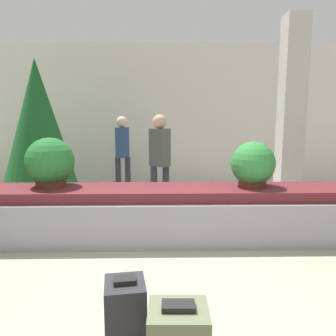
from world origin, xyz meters
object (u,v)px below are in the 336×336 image
object	(u,v)px
traveler_0	(122,149)
traveler_1	(160,155)
suitcase_3	(126,326)
potted_plant_0	(253,165)
decorated_tree	(38,127)
pillar	(291,115)
potted_plant_2	(50,163)

from	to	relation	value
traveler_0	traveler_1	distance (m)	1.54
suitcase_3	potted_plant_0	bearing A→B (deg)	50.41
potted_plant_0	traveler_1	world-z (taller)	traveler_1
suitcase_3	traveler_1	bearing A→B (deg)	78.54
suitcase_3	decorated_tree	distance (m)	4.70
pillar	traveler_1	distance (m)	2.30
suitcase_3	traveler_1	xyz separation A→B (m)	(0.20, 3.47, 0.66)
suitcase_3	traveler_0	world-z (taller)	traveler_0
pillar	potted_plant_0	world-z (taller)	pillar
pillar	suitcase_3	bearing A→B (deg)	-123.26
suitcase_3	potted_plant_2	xyz separation A→B (m)	(-1.21, 2.36, 0.68)
suitcase_3	decorated_tree	world-z (taller)	decorated_tree
potted_plant_2	traveler_1	size ratio (longest dim) A/B	0.39
traveler_0	decorated_tree	world-z (taller)	decorated_tree
decorated_tree	potted_plant_2	bearing A→B (deg)	-66.26
potted_plant_2	traveler_0	distance (m)	2.54
traveler_0	traveler_1	bearing A→B (deg)	43.82
pillar	potted_plant_0	xyz separation A→B (m)	(-1.00, -1.37, -0.65)
potted_plant_0	decorated_tree	bearing A→B (deg)	151.57
suitcase_3	traveler_1	size ratio (longest dim) A/B	0.38
suitcase_3	potted_plant_2	world-z (taller)	potted_plant_2
potted_plant_2	potted_plant_0	bearing A→B (deg)	-1.43
suitcase_3	traveler_0	bearing A→B (deg)	88.51
traveler_1	decorated_tree	world-z (taller)	decorated_tree
traveler_0	traveler_1	world-z (taller)	traveler_1
pillar	traveler_0	xyz separation A→B (m)	(-2.96, 1.15, -0.66)
suitcase_3	traveler_0	distance (m)	4.89
potted_plant_0	suitcase_3	bearing A→B (deg)	-121.42
traveler_0	pillar	bearing A→B (deg)	82.96
suitcase_3	potted_plant_0	size ratio (longest dim) A/B	1.05
decorated_tree	traveler_1	bearing A→B (deg)	-16.63
traveler_0	decorated_tree	size ratio (longest dim) A/B	0.61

